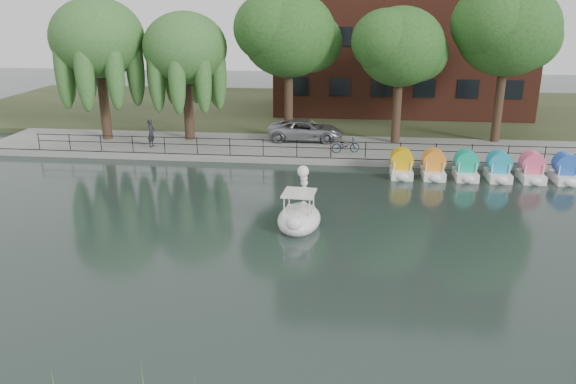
% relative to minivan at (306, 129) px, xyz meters
% --- Properties ---
extents(ground_plane, '(120.00, 120.00, 0.00)m').
position_rel_minivan_xyz_m(ground_plane, '(-0.20, -17.40, -1.18)').
color(ground_plane, '#32443D').
extents(promenade, '(40.00, 6.00, 0.40)m').
position_rel_minivan_xyz_m(promenade, '(-0.20, -1.40, -0.98)').
color(promenade, gray).
rests_on(promenade, ground_plane).
extents(kerb, '(40.00, 0.25, 0.40)m').
position_rel_minivan_xyz_m(kerb, '(-0.20, -4.35, -0.98)').
color(kerb, gray).
rests_on(kerb, ground_plane).
extents(land_strip, '(60.00, 22.00, 0.36)m').
position_rel_minivan_xyz_m(land_strip, '(-0.20, 12.60, -1.00)').
color(land_strip, '#47512D').
rests_on(land_strip, ground_plane).
extents(railing, '(32.00, 0.05, 1.00)m').
position_rel_minivan_xyz_m(railing, '(-0.20, -4.15, -0.04)').
color(railing, black).
rests_on(railing, promenade).
extents(willow_left, '(5.88, 5.88, 9.01)m').
position_rel_minivan_xyz_m(willow_left, '(-13.20, -0.90, 5.69)').
color(willow_left, '#473323').
rests_on(willow_left, promenade).
extents(willow_mid, '(5.32, 5.32, 8.15)m').
position_rel_minivan_xyz_m(willow_mid, '(-7.70, -0.40, 5.07)').
color(willow_mid, '#473323').
rests_on(willow_mid, promenade).
extents(broadleaf_center, '(6.00, 6.00, 9.25)m').
position_rel_minivan_xyz_m(broadleaf_center, '(-1.20, 0.60, 5.88)').
color(broadleaf_center, '#473323').
rests_on(broadleaf_center, promenade).
extents(broadleaf_right, '(5.40, 5.40, 8.32)m').
position_rel_minivan_xyz_m(broadleaf_right, '(5.80, 0.10, 5.21)').
color(broadleaf_right, '#473323').
rests_on(broadleaf_right, promenade).
extents(broadleaf_far, '(6.30, 6.30, 9.71)m').
position_rel_minivan_xyz_m(broadleaf_far, '(12.30, 1.10, 6.22)').
color(broadleaf_far, '#473323').
rests_on(broadleaf_far, promenade).
extents(minivan, '(2.70, 5.67, 1.56)m').
position_rel_minivan_xyz_m(minivan, '(0.00, 0.00, 0.00)').
color(minivan, gray).
rests_on(minivan, promenade).
extents(bicycle, '(1.05, 1.82, 1.00)m').
position_rel_minivan_xyz_m(bicycle, '(2.64, -2.95, -0.28)').
color(bicycle, gray).
rests_on(bicycle, promenade).
extents(pedestrian, '(0.58, 0.77, 1.98)m').
position_rel_minivan_xyz_m(pedestrian, '(-9.48, -2.77, 0.21)').
color(pedestrian, black).
rests_on(pedestrian, promenade).
extents(swan_boat, '(2.00, 3.00, 2.41)m').
position_rel_minivan_xyz_m(swan_boat, '(0.85, -13.98, -0.65)').
color(swan_boat, white).
rests_on(swan_boat, ground_plane).
extents(pedal_boat_row, '(9.65, 1.70, 1.40)m').
position_rel_minivan_xyz_m(pedal_boat_row, '(9.97, -6.22, -0.57)').
color(pedal_boat_row, white).
rests_on(pedal_boat_row, ground_plane).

